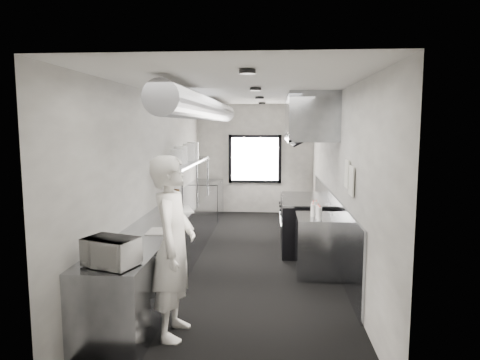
% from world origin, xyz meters
% --- Properties ---
extents(floor, '(3.00, 8.00, 0.01)m').
position_xyz_m(floor, '(0.00, 0.00, 0.00)').
color(floor, black).
rests_on(floor, ground).
extents(ceiling, '(3.00, 8.00, 0.01)m').
position_xyz_m(ceiling, '(0.00, 0.00, 2.80)').
color(ceiling, silver).
rests_on(ceiling, wall_back).
extents(wall_back, '(3.00, 0.02, 2.80)m').
position_xyz_m(wall_back, '(0.00, 4.00, 1.40)').
color(wall_back, silver).
rests_on(wall_back, floor).
extents(wall_front, '(3.00, 0.02, 2.80)m').
position_xyz_m(wall_front, '(0.00, -4.00, 1.40)').
color(wall_front, silver).
rests_on(wall_front, floor).
extents(wall_left, '(0.02, 8.00, 2.80)m').
position_xyz_m(wall_left, '(-1.50, 0.00, 1.40)').
color(wall_left, silver).
rests_on(wall_left, floor).
extents(wall_right, '(0.02, 8.00, 2.80)m').
position_xyz_m(wall_right, '(1.50, 0.00, 1.40)').
color(wall_right, silver).
rests_on(wall_right, floor).
extents(wall_cladding, '(0.03, 5.50, 1.10)m').
position_xyz_m(wall_cladding, '(1.48, 0.30, 0.55)').
color(wall_cladding, gray).
rests_on(wall_cladding, wall_right).
extents(hvac_duct, '(0.40, 6.40, 0.40)m').
position_xyz_m(hvac_duct, '(-0.70, 0.40, 2.55)').
color(hvac_duct, gray).
rests_on(hvac_duct, ceiling).
extents(service_window, '(1.36, 0.05, 1.25)m').
position_xyz_m(service_window, '(0.00, 3.96, 1.40)').
color(service_window, silver).
rests_on(service_window, wall_back).
extents(exhaust_hood, '(0.81, 2.20, 0.88)m').
position_xyz_m(exhaust_hood, '(1.10, 0.70, 2.39)').
color(exhaust_hood, gray).
rests_on(exhaust_hood, ceiling).
extents(prep_counter, '(0.70, 6.00, 0.90)m').
position_xyz_m(prep_counter, '(-1.15, -0.50, 0.45)').
color(prep_counter, gray).
rests_on(prep_counter, floor).
extents(pass_shelf, '(0.45, 3.00, 0.68)m').
position_xyz_m(pass_shelf, '(-1.19, 1.00, 1.54)').
color(pass_shelf, gray).
rests_on(pass_shelf, prep_counter).
extents(range, '(0.88, 1.60, 0.94)m').
position_xyz_m(range, '(1.04, 0.70, 0.47)').
color(range, black).
rests_on(range, floor).
extents(bottle_station, '(0.65, 0.80, 0.90)m').
position_xyz_m(bottle_station, '(1.15, -0.70, 0.45)').
color(bottle_station, gray).
rests_on(bottle_station, floor).
extents(far_work_table, '(0.70, 1.20, 0.90)m').
position_xyz_m(far_work_table, '(-1.15, 3.20, 0.45)').
color(far_work_table, gray).
rests_on(far_work_table, floor).
extents(notice_sheet_a, '(0.02, 0.28, 0.38)m').
position_xyz_m(notice_sheet_a, '(1.47, -1.20, 1.60)').
color(notice_sheet_a, white).
rests_on(notice_sheet_a, wall_right).
extents(notice_sheet_b, '(0.02, 0.28, 0.38)m').
position_xyz_m(notice_sheet_b, '(1.47, -1.55, 1.55)').
color(notice_sheet_b, white).
rests_on(notice_sheet_b, wall_right).
extents(line_cook, '(0.48, 0.72, 1.96)m').
position_xyz_m(line_cook, '(-0.60, -2.78, 0.98)').
color(line_cook, white).
rests_on(line_cook, floor).
extents(microwave, '(0.55, 0.49, 0.28)m').
position_xyz_m(microwave, '(-1.12, -3.21, 1.04)').
color(microwave, silver).
rests_on(microwave, prep_counter).
extents(deli_tub_a, '(0.18, 0.18, 0.11)m').
position_xyz_m(deli_tub_a, '(-1.31, -2.49, 0.96)').
color(deli_tub_a, '#B7BDAE').
rests_on(deli_tub_a, prep_counter).
extents(deli_tub_b, '(0.16, 0.16, 0.09)m').
position_xyz_m(deli_tub_b, '(-1.33, -2.38, 0.95)').
color(deli_tub_b, '#B7BDAE').
rests_on(deli_tub_b, prep_counter).
extents(newspaper, '(0.32, 0.40, 0.01)m').
position_xyz_m(newspaper, '(-0.99, -1.82, 0.90)').
color(newspaper, silver).
rests_on(newspaper, prep_counter).
extents(small_plate, '(0.21, 0.21, 0.01)m').
position_xyz_m(small_plate, '(-1.08, -1.12, 0.91)').
color(small_plate, white).
rests_on(small_plate, prep_counter).
extents(pastry, '(0.10, 0.10, 0.10)m').
position_xyz_m(pastry, '(-1.08, -1.12, 0.96)').
color(pastry, tan).
rests_on(pastry, small_plate).
extents(cutting_board, '(0.64, 0.74, 0.02)m').
position_xyz_m(cutting_board, '(-1.08, -0.40, 0.91)').
color(cutting_board, white).
rests_on(cutting_board, prep_counter).
extents(knife_block, '(0.15, 0.23, 0.23)m').
position_xyz_m(knife_block, '(-1.28, 0.27, 1.02)').
color(knife_block, '#53361D').
rests_on(knife_block, prep_counter).
extents(plate_stack_a, '(0.25, 0.25, 0.27)m').
position_xyz_m(plate_stack_a, '(-1.23, 0.31, 1.71)').
color(plate_stack_a, white).
rests_on(plate_stack_a, pass_shelf).
extents(plate_stack_b, '(0.30, 0.30, 0.32)m').
position_xyz_m(plate_stack_b, '(-1.21, 0.56, 1.73)').
color(plate_stack_b, white).
rests_on(plate_stack_b, pass_shelf).
extents(plate_stack_c, '(0.31, 0.31, 0.33)m').
position_xyz_m(plate_stack_c, '(-1.20, 1.31, 1.74)').
color(plate_stack_c, white).
rests_on(plate_stack_c, pass_shelf).
extents(plate_stack_d, '(0.28, 0.28, 0.36)m').
position_xyz_m(plate_stack_d, '(-1.18, 1.61, 1.75)').
color(plate_stack_d, white).
rests_on(plate_stack_d, pass_shelf).
extents(squeeze_bottle_a, '(0.07, 0.07, 0.19)m').
position_xyz_m(squeeze_bottle_a, '(1.13, -1.00, 1.00)').
color(squeeze_bottle_a, white).
rests_on(squeeze_bottle_a, bottle_station).
extents(squeeze_bottle_b, '(0.08, 0.08, 0.19)m').
position_xyz_m(squeeze_bottle_b, '(1.12, -0.86, 1.00)').
color(squeeze_bottle_b, white).
rests_on(squeeze_bottle_b, bottle_station).
extents(squeeze_bottle_c, '(0.07, 0.07, 0.19)m').
position_xyz_m(squeeze_bottle_c, '(1.06, -0.73, 0.99)').
color(squeeze_bottle_c, white).
rests_on(squeeze_bottle_c, bottle_station).
extents(squeeze_bottle_d, '(0.08, 0.08, 0.19)m').
position_xyz_m(squeeze_bottle_d, '(1.09, -0.52, 0.99)').
color(squeeze_bottle_d, white).
rests_on(squeeze_bottle_d, bottle_station).
extents(squeeze_bottle_e, '(0.06, 0.06, 0.18)m').
position_xyz_m(squeeze_bottle_e, '(1.14, -0.44, 0.99)').
color(squeeze_bottle_e, white).
rests_on(squeeze_bottle_e, bottle_station).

